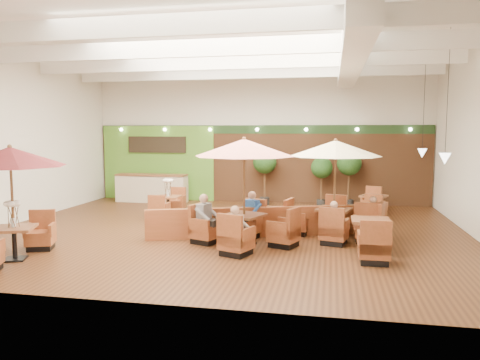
% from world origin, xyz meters
% --- Properties ---
extents(room, '(14.04, 14.00, 5.52)m').
position_xyz_m(room, '(0.25, 1.22, 3.63)').
color(room, '#381E0F').
rests_on(room, ground).
extents(service_counter, '(3.00, 0.75, 1.18)m').
position_xyz_m(service_counter, '(-4.40, 5.10, 0.58)').
color(service_counter, beige).
rests_on(service_counter, ground).
extents(booth_divider, '(5.85, 2.18, 0.85)m').
position_xyz_m(booth_divider, '(0.94, -0.55, 0.42)').
color(booth_divider, brown).
rests_on(booth_divider, ground).
extents(table_0, '(2.48, 2.79, 2.69)m').
position_xyz_m(table_0, '(-4.16, -3.97, 2.03)').
color(table_0, brown).
rests_on(table_0, ground).
extents(table_1, '(2.96, 2.96, 2.84)m').
position_xyz_m(table_1, '(0.81, -1.53, 1.92)').
color(table_1, brown).
rests_on(table_1, ground).
extents(table_2, '(2.85, 2.85, 2.78)m').
position_xyz_m(table_2, '(3.13, -0.00, 1.88)').
color(table_2, brown).
rests_on(table_2, ground).
extents(table_3, '(0.83, 2.39, 1.49)m').
position_xyz_m(table_3, '(-2.60, 2.11, 0.49)').
color(table_3, brown).
rests_on(table_3, ground).
extents(table_4, '(0.94, 2.76, 1.04)m').
position_xyz_m(table_4, '(4.01, -1.62, 0.40)').
color(table_4, brown).
rests_on(table_4, ground).
extents(table_5, '(1.08, 2.62, 0.92)m').
position_xyz_m(table_5, '(4.52, 3.56, 0.35)').
color(table_5, brown).
rests_on(table_5, ground).
extents(topiary_0, '(0.96, 0.96, 2.22)m').
position_xyz_m(topiary_0, '(0.38, 5.30, 1.66)').
color(topiary_0, black).
rests_on(topiary_0, ground).
extents(topiary_1, '(0.85, 0.85, 1.97)m').
position_xyz_m(topiary_1, '(2.66, 5.30, 1.47)').
color(topiary_1, black).
rests_on(topiary_1, ground).
extents(topiary_2, '(0.95, 0.95, 2.20)m').
position_xyz_m(topiary_2, '(3.71, 5.30, 1.64)').
color(topiary_2, black).
rests_on(topiary_2, ground).
extents(diner_0, '(0.42, 0.40, 0.76)m').
position_xyz_m(diner_0, '(0.81, -2.57, 0.74)').
color(diner_0, silver).
rests_on(diner_0, ground).
extents(diner_1, '(0.47, 0.45, 0.83)m').
position_xyz_m(diner_1, '(0.81, -0.49, 0.77)').
color(diner_1, '#2655A7').
rests_on(diner_1, ground).
extents(diner_2, '(0.42, 0.47, 0.86)m').
position_xyz_m(diner_2, '(-0.24, -1.53, 0.78)').
color(diner_2, gray).
rests_on(diner_2, ground).
extents(diner_3, '(0.38, 0.34, 0.71)m').
position_xyz_m(diner_3, '(3.13, -1.02, 0.72)').
color(diner_3, '#2655A7').
rests_on(diner_3, ground).
extents(diner_4, '(0.31, 0.37, 0.72)m').
position_xyz_m(diner_4, '(4.15, -0.00, 0.73)').
color(diner_4, silver).
rests_on(diner_4, ground).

